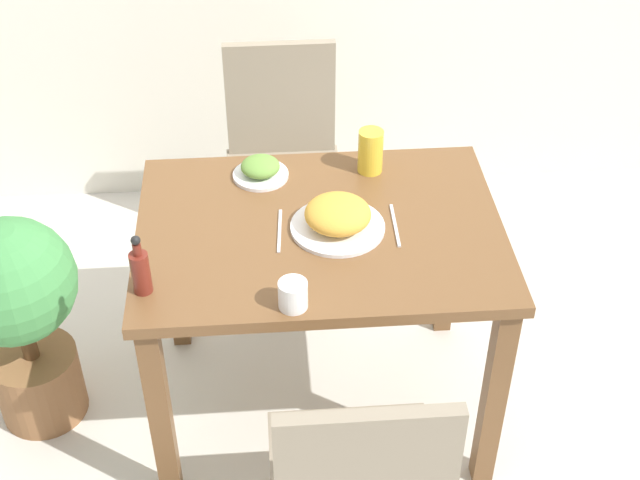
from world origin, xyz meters
The scene contains 11 objects.
ground_plane centered at (0.00, 0.00, 0.00)m, with size 16.00×16.00×0.00m, color beige.
dining_table centered at (0.00, 0.00, 0.63)m, with size 1.04×0.77×0.74m.
chair_far centered at (-0.08, 0.75, 0.50)m, with size 0.42×0.42×0.89m.
food_plate centered at (0.05, -0.02, 0.78)m, with size 0.27×0.27×0.09m.
side_plate centered at (-0.16, 0.26, 0.77)m, with size 0.17×0.17×0.06m.
drink_cup centered at (-0.09, -0.33, 0.78)m, with size 0.08×0.08×0.08m.
juice_glass centered at (0.18, 0.27, 0.81)m, with size 0.08×0.08×0.14m.
sauce_bottle centered at (-0.48, -0.24, 0.81)m, with size 0.05×0.05×0.18m.
fork_utensil centered at (-0.12, -0.02, 0.74)m, with size 0.02×0.19×0.00m.
spoon_utensil centered at (0.21, -0.02, 0.74)m, with size 0.01×0.20×0.00m.
potted_plant_left centered at (-0.91, 0.04, 0.45)m, with size 0.39×0.39×0.75m.
Camera 1 is at (-0.15, -2.00, 2.28)m, focal length 50.00 mm.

